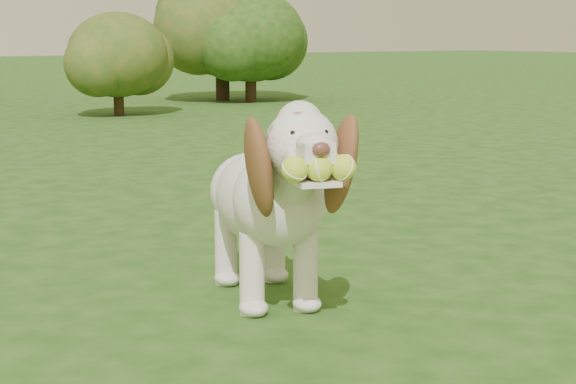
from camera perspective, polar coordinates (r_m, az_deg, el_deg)
ground at (r=4.00m, az=2.75°, el=-5.15°), size 80.00×80.00×0.00m
dog at (r=3.55m, az=-1.07°, el=-0.08°), size 0.65×1.19×0.79m
shrub_c at (r=12.03m, az=-10.08°, el=8.01°), size 1.22×1.22×1.27m
shrub_d at (r=14.26m, az=-2.24°, el=9.22°), size 1.59×1.59×1.64m
shrub_f at (r=14.62m, az=-3.94°, el=10.19°), size 2.00×2.00×2.07m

